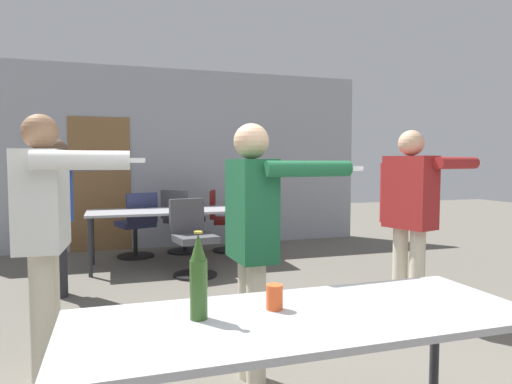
# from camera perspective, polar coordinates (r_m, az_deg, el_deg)

# --- Properties ---
(back_wall) EXTENTS (6.45, 0.12, 2.85)m
(back_wall) POSITION_cam_1_polar(r_m,az_deg,el_deg) (7.48, -10.67, 4.07)
(back_wall) COLOR #A3A8B2
(back_wall) RESTS_ON ground_plane
(conference_table_near) EXTENTS (1.93, 0.72, 0.74)m
(conference_table_near) POSITION_cam_1_polar(r_m,az_deg,el_deg) (1.99, 5.95, -16.81)
(conference_table_near) COLOR #A8A8AD
(conference_table_near) RESTS_ON ground_plane
(conference_table_far) EXTENTS (2.30, 0.80, 0.74)m
(conference_table_far) POSITION_cam_1_polar(r_m,az_deg,el_deg) (6.13, -9.74, -2.72)
(conference_table_far) COLOR #A8A8AD
(conference_table_far) RESTS_ON ground_plane
(person_far_watching) EXTENTS (0.75, 0.57, 1.60)m
(person_far_watching) POSITION_cam_1_polar(r_m,az_deg,el_deg) (2.77, -0.31, -4.45)
(person_far_watching) COLOR beige
(person_far_watching) RESTS_ON ground_plane
(person_right_polo) EXTENTS (0.86, 0.60, 1.64)m
(person_right_polo) POSITION_cam_1_polar(r_m,az_deg,el_deg) (4.17, 18.79, -1.65)
(person_right_polo) COLOR beige
(person_right_polo) RESTS_ON ground_plane
(person_center_tall) EXTENTS (0.82, 0.56, 1.60)m
(person_center_tall) POSITION_cam_1_polar(r_m,az_deg,el_deg) (5.04, -23.38, -1.05)
(person_center_tall) COLOR #28282D
(person_center_tall) RESTS_ON ground_plane
(person_near_casual) EXTENTS (0.77, 0.74, 1.67)m
(person_near_casual) POSITION_cam_1_polar(r_m,az_deg,el_deg) (3.21, -24.86, -3.23)
(person_near_casual) COLOR beige
(person_near_casual) RESTS_ON ground_plane
(office_chair_side_rolled) EXTENTS (0.68, 0.69, 0.96)m
(office_chair_side_rolled) POSITION_cam_1_polar(r_m,az_deg,el_deg) (6.93, -9.29, -3.85)
(office_chair_side_rolled) COLOR black
(office_chair_side_rolled) RESTS_ON ground_plane
(office_chair_near_pushed) EXTENTS (0.54, 0.60, 0.91)m
(office_chair_near_pushed) POSITION_cam_1_polar(r_m,az_deg,el_deg) (5.59, -7.97, -5.98)
(office_chair_near_pushed) COLOR black
(office_chair_near_pushed) RESTS_ON ground_plane
(office_chair_far_left) EXTENTS (0.59, 0.64, 0.94)m
(office_chair_far_left) POSITION_cam_1_polar(r_m,az_deg,el_deg) (6.71, -14.62, -4.27)
(office_chair_far_left) COLOR black
(office_chair_far_left) RESTS_ON ground_plane
(office_chair_mid_tucked) EXTENTS (0.63, 0.58, 0.93)m
(office_chair_mid_tucked) POSITION_cam_1_polar(r_m,az_deg,el_deg) (7.00, -3.92, -3.87)
(office_chair_mid_tucked) COLOR black
(office_chair_mid_tucked) RESTS_ON ground_plane
(beer_bottle) EXTENTS (0.07, 0.07, 0.36)m
(beer_bottle) POSITION_cam_1_polar(r_m,az_deg,el_deg) (1.87, -7.19, -10.60)
(beer_bottle) COLOR #2D511E
(beer_bottle) RESTS_ON conference_table_near
(drink_cup) EXTENTS (0.07, 0.07, 0.11)m
(drink_cup) POSITION_cam_1_polar(r_m,az_deg,el_deg) (2.00, 2.33, -12.99)
(drink_cup) COLOR #E05123
(drink_cup) RESTS_ON conference_table_near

